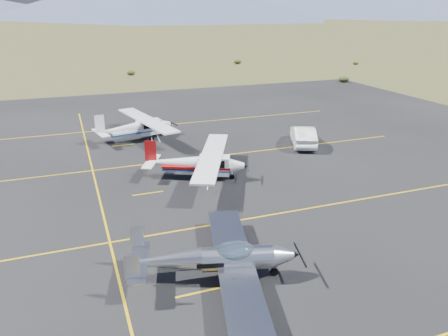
{
  "coord_description": "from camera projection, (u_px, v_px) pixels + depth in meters",
  "views": [
    {
      "loc": [
        -7.26,
        -18.23,
        11.27
      ],
      "look_at": [
        1.71,
        6.18,
        1.6
      ],
      "focal_mm": 35.0,
      "sensor_mm": 36.0,
      "label": 1
    }
  ],
  "objects": [
    {
      "name": "aircraft_low_wing",
      "position": [
        218.0,
        259.0,
        18.81
      ],
      "size": [
        7.32,
        10.01,
        2.17
      ],
      "rotation": [
        0.0,
        0.0,
        -0.25
      ],
      "color": "#BBBDC2",
      "rests_on": "apron"
    },
    {
      "name": "apron",
      "position": [
        195.0,
        190.0,
        28.47
      ],
      "size": [
        72.0,
        72.0,
        0.02
      ],
      "primitive_type": "cube",
      "color": "black",
      "rests_on": "ground"
    },
    {
      "name": "aircraft_cessna",
      "position": [
        197.0,
        162.0,
        30.03
      ],
      "size": [
        7.62,
        10.0,
        2.63
      ],
      "rotation": [
        0.0,
        0.0,
        -0.43
      ],
      "color": "white",
      "rests_on": "apron"
    },
    {
      "name": "aircraft_plain",
      "position": [
        136.0,
        127.0,
        38.78
      ],
      "size": [
        6.7,
        10.49,
        2.65
      ],
      "rotation": [
        0.0,
        0.0,
        0.22
      ],
      "color": "white",
      "rests_on": "apron"
    },
    {
      "name": "sedan",
      "position": [
        303.0,
        136.0,
        37.35
      ],
      "size": [
        3.62,
        5.37,
        1.67
      ],
      "primitive_type": "imported",
      "rotation": [
        0.0,
        0.0,
        2.74
      ],
      "color": "silver",
      "rests_on": "apron"
    },
    {
      "name": "ground",
      "position": [
        234.0,
        241.0,
        22.31
      ],
      "size": [
        1600.0,
        1600.0,
        0.0
      ],
      "primitive_type": "plane",
      "color": "#383D1C",
      "rests_on": "ground"
    }
  ]
}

